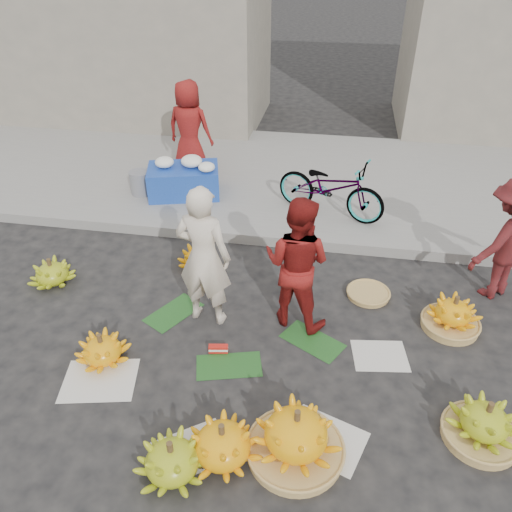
% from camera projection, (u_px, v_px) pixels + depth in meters
% --- Properties ---
extents(ground, '(80.00, 80.00, 0.00)m').
position_uv_depth(ground, '(243.00, 353.00, 5.16)').
color(ground, black).
rests_on(ground, ground).
extents(curb, '(40.00, 0.25, 0.15)m').
position_uv_depth(curb, '(273.00, 238.00, 6.92)').
color(curb, gray).
rests_on(curb, ground).
extents(sidewalk, '(40.00, 4.00, 0.12)m').
position_uv_depth(sidewalk, '(290.00, 176.00, 8.66)').
color(sidewalk, gray).
rests_on(sidewalk, ground).
extents(building_left, '(6.00, 3.00, 4.00)m').
position_uv_depth(building_left, '(121.00, 21.00, 10.53)').
color(building_left, gray).
rests_on(building_left, sidewalk).
extents(newspaper_scatter, '(3.20, 1.80, 0.00)m').
position_uv_depth(newspaper_scatter, '(226.00, 415.00, 4.50)').
color(newspaper_scatter, silver).
rests_on(newspaper_scatter, ground).
extents(banana_leaves, '(2.00, 1.00, 0.00)m').
position_uv_depth(banana_leaves, '(237.00, 339.00, 5.34)').
color(banana_leaves, '#184819').
rests_on(banana_leaves, ground).
extents(banana_bunch_0, '(0.61, 0.61, 0.34)m').
position_uv_depth(banana_bunch_0, '(102.00, 349.00, 5.00)').
color(banana_bunch_0, '#FFAF0C').
rests_on(banana_bunch_0, ground).
extents(banana_bunch_1, '(0.78, 0.78, 0.37)m').
position_uv_depth(banana_bunch_1, '(172.00, 460.00, 3.94)').
color(banana_bunch_1, '#849F16').
rests_on(banana_bunch_1, ground).
extents(banana_bunch_2, '(0.80, 0.80, 0.53)m').
position_uv_depth(banana_bunch_2, '(296.00, 436.00, 4.05)').
color(banana_bunch_2, '#A98447').
rests_on(banana_bunch_2, ground).
extents(banana_bunch_3, '(0.73, 0.73, 0.40)m').
position_uv_depth(banana_bunch_3, '(222.00, 443.00, 4.05)').
color(banana_bunch_3, '#FFAF0C').
rests_on(banana_bunch_3, ground).
extents(banana_bunch_4, '(0.68, 0.68, 0.44)m').
position_uv_depth(banana_bunch_4, '(484.00, 424.00, 4.20)').
color(banana_bunch_4, '#A98447').
rests_on(banana_bunch_4, ground).
extents(banana_bunch_5, '(0.69, 0.69, 0.43)m').
position_uv_depth(banana_bunch_5, '(453.00, 315.00, 5.39)').
color(banana_bunch_5, '#A98447').
rests_on(banana_bunch_5, ground).
extents(banana_bunch_6, '(0.55, 0.55, 0.34)m').
position_uv_depth(banana_bunch_6, '(52.00, 272.00, 6.10)').
color(banana_bunch_6, '#849F16').
rests_on(banana_bunch_6, ground).
extents(banana_bunch_7, '(0.53, 0.53, 0.31)m').
position_uv_depth(banana_bunch_7, '(197.00, 258.00, 6.41)').
color(banana_bunch_7, '#FFAF0C').
rests_on(banana_bunch_7, ground).
extents(basket_spare, '(0.53, 0.53, 0.06)m').
position_uv_depth(basket_spare, '(368.00, 294.00, 5.94)').
color(basket_spare, '#A98447').
rests_on(basket_spare, ground).
extents(incense_stack, '(0.21, 0.09, 0.08)m').
position_uv_depth(incense_stack, '(218.00, 349.00, 5.15)').
color(incense_stack, red).
rests_on(incense_stack, ground).
extents(vendor_cream, '(0.64, 0.46, 1.62)m').
position_uv_depth(vendor_cream, '(204.00, 257.00, 5.19)').
color(vendor_cream, beige).
rests_on(vendor_cream, ground).
extents(vendor_red, '(0.87, 0.77, 1.51)m').
position_uv_depth(vendor_red, '(297.00, 263.00, 5.19)').
color(vendor_red, maroon).
rests_on(vendor_red, ground).
extents(man_striped, '(1.09, 1.02, 1.47)m').
position_uv_depth(man_striped, '(506.00, 240.00, 5.61)').
color(man_striped, maroon).
rests_on(man_striped, ground).
extents(flower_table, '(1.22, 0.94, 0.63)m').
position_uv_depth(flower_table, '(184.00, 179.00, 7.81)').
color(flower_table, '#183CA0').
rests_on(flower_table, sidewalk).
extents(grey_bucket, '(0.33, 0.33, 0.37)m').
position_uv_depth(grey_bucket, '(141.00, 183.00, 7.87)').
color(grey_bucket, slate).
rests_on(grey_bucket, sidewalk).
extents(flower_vendor, '(0.82, 0.60, 1.56)m').
position_uv_depth(flower_vendor, '(189.00, 128.00, 8.23)').
color(flower_vendor, maroon).
rests_on(flower_vendor, sidewalk).
extents(bicycle, '(1.11, 1.73, 0.86)m').
position_uv_depth(bicycle, '(331.00, 187.00, 7.17)').
color(bicycle, gray).
rests_on(bicycle, sidewalk).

